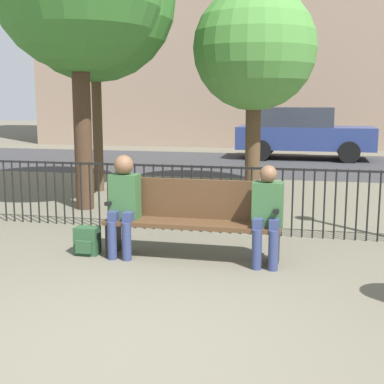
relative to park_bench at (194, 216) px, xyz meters
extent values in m
plane|color=#605B4C|center=(0.00, -2.47, -0.50)|extent=(80.00, 80.00, 0.00)
cube|color=#4C331E|center=(0.00, -0.08, -0.08)|extent=(2.08, 0.45, 0.05)
cube|color=#4C331E|center=(0.00, 0.11, 0.18)|extent=(2.08, 0.05, 0.47)
cube|color=black|center=(-0.98, -0.08, -0.30)|extent=(0.06, 0.38, 0.40)
cube|color=black|center=(0.98, -0.08, -0.30)|extent=(0.06, 0.38, 0.40)
cube|color=black|center=(-0.98, -0.08, 0.15)|extent=(0.06, 0.38, 0.04)
cube|color=black|center=(0.98, -0.08, 0.15)|extent=(0.06, 0.38, 0.04)
cylinder|color=navy|center=(-0.91, -0.30, -0.28)|extent=(0.11, 0.11, 0.45)
cylinder|color=navy|center=(-0.73, -0.30, -0.28)|extent=(0.11, 0.11, 0.45)
cube|color=navy|center=(-0.91, -0.20, 0.00)|extent=(0.11, 0.20, 0.12)
cube|color=navy|center=(-0.73, -0.20, 0.00)|extent=(0.11, 0.20, 0.12)
cube|color=#335B33|center=(-0.82, -0.08, 0.21)|extent=(0.34, 0.22, 0.53)
sphere|color=brown|center=(-0.82, -0.10, 0.59)|extent=(0.23, 0.23, 0.23)
cylinder|color=navy|center=(0.78, -0.30, -0.28)|extent=(0.11, 0.11, 0.45)
cylinder|color=navy|center=(0.96, -0.30, -0.28)|extent=(0.11, 0.11, 0.45)
cube|color=navy|center=(0.78, -0.20, 0.00)|extent=(0.11, 0.20, 0.12)
cube|color=navy|center=(0.96, -0.20, 0.00)|extent=(0.11, 0.20, 0.12)
cube|color=#335B33|center=(0.87, -0.08, 0.19)|extent=(0.34, 0.22, 0.49)
sphere|color=brown|center=(0.87, -0.10, 0.54)|extent=(0.19, 0.19, 0.19)
cube|color=#284C2D|center=(-1.28, -0.17, -0.33)|extent=(0.29, 0.19, 0.34)
cube|color=#284C2D|center=(-1.28, -0.29, -0.38)|extent=(0.20, 0.04, 0.15)
cylinder|color=black|center=(-3.24, 1.22, -0.03)|extent=(0.02, 0.02, 0.95)
cylinder|color=black|center=(-3.10, 1.22, -0.03)|extent=(0.02, 0.02, 0.95)
cylinder|color=black|center=(-2.96, 1.22, -0.03)|extent=(0.02, 0.02, 0.95)
cylinder|color=black|center=(-2.82, 1.22, -0.03)|extent=(0.02, 0.02, 0.95)
cylinder|color=black|center=(-2.68, 1.22, -0.03)|extent=(0.02, 0.02, 0.95)
cylinder|color=black|center=(-2.54, 1.22, -0.03)|extent=(0.02, 0.02, 0.95)
cylinder|color=black|center=(-2.40, 1.22, -0.03)|extent=(0.02, 0.02, 0.95)
cylinder|color=black|center=(-2.26, 1.22, -0.03)|extent=(0.02, 0.02, 0.95)
cylinder|color=black|center=(-2.12, 1.22, -0.03)|extent=(0.02, 0.02, 0.95)
cylinder|color=black|center=(-1.98, 1.22, -0.03)|extent=(0.02, 0.02, 0.95)
cylinder|color=black|center=(-1.84, 1.22, -0.03)|extent=(0.02, 0.02, 0.95)
cylinder|color=black|center=(-1.70, 1.22, -0.03)|extent=(0.02, 0.02, 0.95)
cylinder|color=black|center=(-1.56, 1.22, -0.03)|extent=(0.02, 0.02, 0.95)
cylinder|color=black|center=(-1.42, 1.22, -0.03)|extent=(0.02, 0.02, 0.95)
cylinder|color=black|center=(-1.28, 1.22, -0.03)|extent=(0.02, 0.02, 0.95)
cylinder|color=black|center=(-1.14, 1.22, -0.03)|extent=(0.02, 0.02, 0.95)
cylinder|color=black|center=(-1.00, 1.22, -0.03)|extent=(0.02, 0.02, 0.95)
cylinder|color=black|center=(-0.86, 1.22, -0.03)|extent=(0.02, 0.02, 0.95)
cylinder|color=black|center=(-0.72, 1.22, -0.03)|extent=(0.02, 0.02, 0.95)
cylinder|color=black|center=(-0.58, 1.22, -0.03)|extent=(0.02, 0.02, 0.95)
cylinder|color=black|center=(-0.44, 1.22, -0.03)|extent=(0.02, 0.02, 0.95)
cylinder|color=black|center=(-0.30, 1.22, -0.03)|extent=(0.02, 0.02, 0.95)
cylinder|color=black|center=(-0.16, 1.22, -0.03)|extent=(0.02, 0.02, 0.95)
cylinder|color=black|center=(-0.02, 1.22, -0.03)|extent=(0.02, 0.02, 0.95)
cylinder|color=black|center=(0.12, 1.22, -0.03)|extent=(0.02, 0.02, 0.95)
cylinder|color=black|center=(0.26, 1.22, -0.03)|extent=(0.02, 0.02, 0.95)
cylinder|color=black|center=(0.40, 1.22, -0.03)|extent=(0.02, 0.02, 0.95)
cylinder|color=black|center=(0.54, 1.22, -0.03)|extent=(0.02, 0.02, 0.95)
cylinder|color=black|center=(0.68, 1.22, -0.03)|extent=(0.02, 0.02, 0.95)
cylinder|color=black|center=(0.82, 1.22, -0.03)|extent=(0.02, 0.02, 0.95)
cylinder|color=black|center=(0.96, 1.22, -0.03)|extent=(0.02, 0.02, 0.95)
cylinder|color=black|center=(1.10, 1.22, -0.03)|extent=(0.02, 0.02, 0.95)
cylinder|color=black|center=(1.24, 1.22, -0.03)|extent=(0.02, 0.02, 0.95)
cylinder|color=black|center=(1.38, 1.22, -0.03)|extent=(0.02, 0.02, 0.95)
cylinder|color=black|center=(1.52, 1.22, -0.03)|extent=(0.02, 0.02, 0.95)
cylinder|color=black|center=(1.66, 1.22, -0.03)|extent=(0.02, 0.02, 0.95)
cylinder|color=black|center=(1.80, 1.22, -0.03)|extent=(0.02, 0.02, 0.95)
cylinder|color=black|center=(1.94, 1.22, -0.03)|extent=(0.02, 0.02, 0.95)
cylinder|color=black|center=(2.08, 1.22, -0.03)|extent=(0.02, 0.02, 0.95)
cylinder|color=black|center=(2.22, 1.22, -0.03)|extent=(0.02, 0.02, 0.95)
cube|color=black|center=(0.00, 1.22, 0.43)|extent=(9.00, 0.03, 0.03)
cylinder|color=#422D1E|center=(-2.45, 2.39, 0.95)|extent=(0.30, 0.30, 2.91)
cylinder|color=#4C3823|center=(0.13, 5.00, 0.59)|extent=(0.31, 0.31, 2.18)
sphere|color=#478438|center=(0.13, 5.00, 2.36)|extent=(2.47, 2.47, 2.47)
cylinder|color=#4C3823|center=(-2.93, 4.17, 0.95)|extent=(0.20, 0.20, 2.91)
cube|color=#333335|center=(0.00, 9.53, -0.50)|extent=(24.00, 6.00, 0.01)
cube|color=navy|center=(1.08, 11.20, 0.17)|extent=(4.20, 1.70, 0.70)
cube|color=#2D333D|center=(0.77, 11.20, 0.82)|extent=(2.31, 1.56, 0.60)
cylinder|color=black|center=(2.38, 10.33, -0.18)|extent=(0.64, 0.20, 0.64)
cylinder|color=black|center=(2.38, 12.07, -0.18)|extent=(0.64, 0.20, 0.64)
cylinder|color=black|center=(-0.22, 10.33, -0.18)|extent=(0.64, 0.20, 0.64)
cylinder|color=black|center=(-0.22, 12.07, -0.18)|extent=(0.64, 0.20, 0.64)
camera|label=1|loc=(1.35, -6.01, 1.35)|focal=50.00mm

